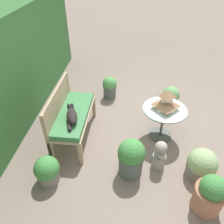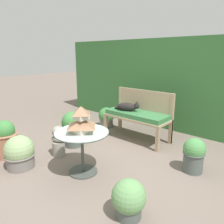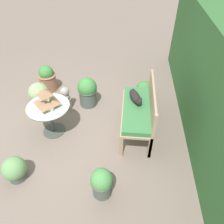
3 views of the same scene
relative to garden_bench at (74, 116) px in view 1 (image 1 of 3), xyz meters
The scene contains 13 objects.
ground 1.34m from the garden_bench, 81.39° to the right, with size 30.00×30.00×0.00m, color #75665B.
garden_bench is the anchor object (origin of this frame).
bench_backrest 0.33m from the garden_bench, 90.00° to the left, with size 1.32×0.06×0.98m.
cat 0.27m from the garden_bench, 169.49° to the right, with size 0.54×0.30×0.21m.
patio_table 1.59m from the garden_bench, 83.69° to the right, with size 0.76×0.76×0.63m.
pagoda_birdhouse 1.62m from the garden_bench, 83.69° to the right, with size 0.37×0.37×0.37m.
garden_bust 1.61m from the garden_bench, 110.21° to the right, with size 0.30×0.21×0.53m.
potted_plant_table_far 2.42m from the garden_bench, 119.85° to the right, with size 0.42×0.42×0.63m.
potted_plant_bench_right 1.05m from the garden_bench, 169.85° to the left, with size 0.38×0.38×0.47m.
potted_plant_bench_left 1.47m from the garden_bench, 19.44° to the right, with size 0.32×0.32×0.52m.
potted_plant_hedge_corner 1.28m from the garden_bench, 124.31° to the right, with size 0.41×0.41×0.66m.
potted_plant_patio_mid 2.25m from the garden_bench, 56.55° to the right, with size 0.37×0.37×0.43m.
potted_plant_path_edge 2.23m from the garden_bench, 107.25° to the right, with size 0.45×0.45×0.51m.
Camera 1 is at (-3.09, 0.25, 2.90)m, focal length 35.00 mm.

